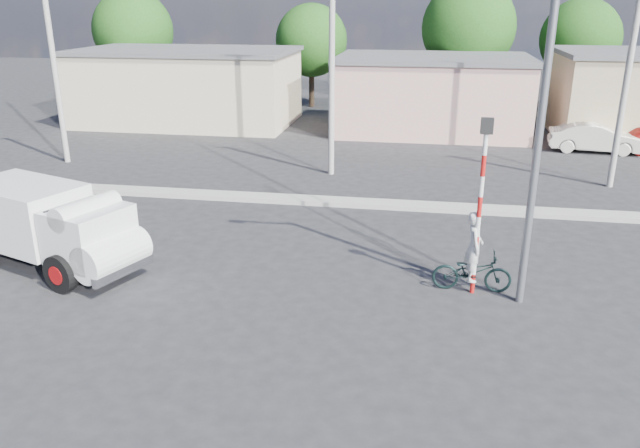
% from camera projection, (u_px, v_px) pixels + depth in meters
% --- Properties ---
extents(ground_plane, '(120.00, 120.00, 0.00)m').
position_uv_depth(ground_plane, '(336.00, 310.00, 14.65)').
color(ground_plane, '#252427').
rests_on(ground_plane, ground).
extents(median, '(40.00, 0.80, 0.16)m').
position_uv_depth(median, '(369.00, 203.00, 22.03)').
color(median, '#99968E').
rests_on(median, ground).
extents(truck, '(5.68, 3.65, 2.21)m').
position_uv_depth(truck, '(51.00, 225.00, 16.56)').
color(truck, black).
rests_on(truck, ground).
extents(bicycle, '(1.95, 0.70, 1.02)m').
position_uv_depth(bicycle, '(472.00, 272.00, 15.47)').
color(bicycle, black).
rests_on(bicycle, ground).
extents(cyclist, '(0.43, 0.65, 1.78)m').
position_uv_depth(cyclist, '(473.00, 258.00, 15.34)').
color(cyclist, silver).
rests_on(cyclist, ground).
extents(car_cream, '(4.30, 1.83, 1.38)m').
position_uv_depth(car_cream, '(595.00, 138.00, 29.61)').
color(car_cream, beige).
rests_on(car_cream, ground).
extents(traffic_pole, '(0.28, 0.18, 4.36)m').
position_uv_depth(traffic_pole, '(481.00, 193.00, 14.64)').
color(traffic_pole, red).
rests_on(traffic_pole, ground).
extents(streetlight, '(2.34, 0.22, 9.00)m').
position_uv_depth(streetlight, '(536.00, 94.00, 13.41)').
color(streetlight, slate).
rests_on(streetlight, ground).
extents(building_row, '(37.80, 7.30, 4.44)m').
position_uv_depth(building_row, '(415.00, 91.00, 34.13)').
color(building_row, beige).
rests_on(building_row, ground).
extents(tree_row, '(43.62, 7.43, 8.42)m').
position_uv_depth(tree_row, '(464.00, 32.00, 38.71)').
color(tree_row, '#38281E').
rests_on(tree_row, ground).
extents(utility_poles, '(35.40, 0.24, 8.00)m').
position_uv_depth(utility_poles, '(467.00, 77.00, 23.86)').
color(utility_poles, '#99968E').
rests_on(utility_poles, ground).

